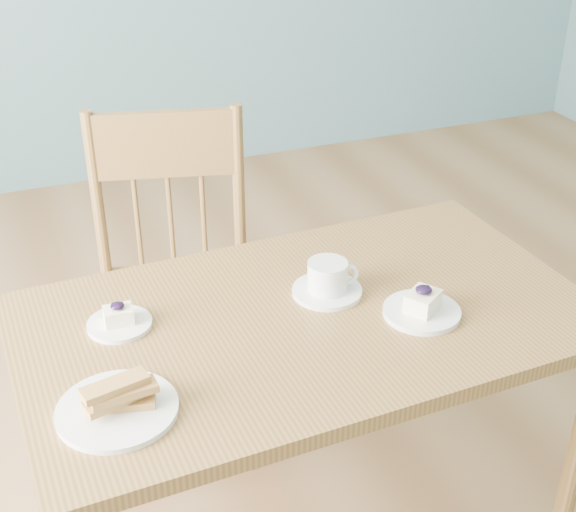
{
  "coord_description": "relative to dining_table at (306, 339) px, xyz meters",
  "views": [
    {
      "loc": [
        -0.72,
        -1.25,
        1.63
      ],
      "look_at": [
        -0.17,
        0.14,
        0.79
      ],
      "focal_mm": 50.0,
      "sensor_mm": 36.0,
      "label": 1
    }
  ],
  "objects": [
    {
      "name": "dining_table",
      "position": [
        0.0,
        0.0,
        0.0
      ],
      "size": [
        1.26,
        0.76,
        0.66
      ],
      "rotation": [
        0.0,
        0.0,
        0.04
      ],
      "color": "brown",
      "rests_on": "ground"
    },
    {
      "name": "dining_chair",
      "position": [
        -0.17,
        0.51,
        -0.12
      ],
      "size": [
        0.52,
        0.5,
        0.94
      ],
      "rotation": [
        0.0,
        0.0,
        -0.24
      ],
      "color": "brown",
      "rests_on": "ground"
    },
    {
      "name": "cheesecake_plate_near",
      "position": [
        0.23,
        -0.09,
        0.08
      ],
      "size": [
        0.17,
        0.17,
        0.07
      ],
      "rotation": [
        0.0,
        0.0,
        0.59
      ],
      "color": "silver",
      "rests_on": "dining_table"
    },
    {
      "name": "biscotti_plate",
      "position": [
        -0.44,
        -0.17,
        0.09
      ],
      "size": [
        0.22,
        0.22,
        0.07
      ],
      "rotation": [
        0.0,
        0.0,
        -0.16
      ],
      "color": "silver",
      "rests_on": "dining_table"
    },
    {
      "name": "coffee_cup",
      "position": [
        0.08,
        0.06,
        0.1
      ],
      "size": [
        0.16,
        0.16,
        0.08
      ],
      "rotation": [
        0.0,
        0.0,
        -0.23
      ],
      "color": "silver",
      "rests_on": "dining_table"
    },
    {
      "name": "cheesecake_plate_far",
      "position": [
        -0.39,
        0.1,
        0.08
      ],
      "size": [
        0.14,
        0.14,
        0.06
      ],
      "rotation": [
        0.0,
        0.0,
        -0.06
      ],
      "color": "silver",
      "rests_on": "dining_table"
    }
  ]
}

